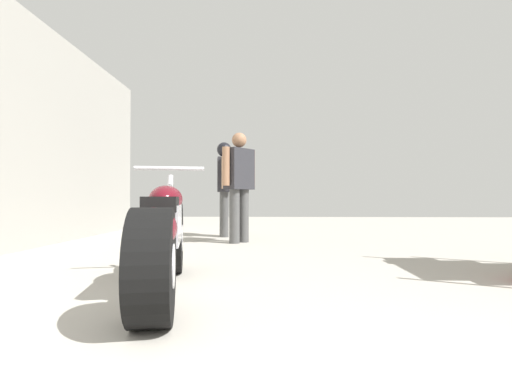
# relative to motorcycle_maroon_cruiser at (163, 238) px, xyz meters

# --- Properties ---
(ground_plane) EXTENTS (18.42, 18.42, 0.00)m
(ground_plane) POSITION_rel_motorcycle_maroon_cruiser_xyz_m (0.77, 1.39, -0.39)
(ground_plane) COLOR #A8A399
(motorcycle_maroon_cruiser) EXTENTS (0.72, 2.01, 0.94)m
(motorcycle_maroon_cruiser) POSITION_rel_motorcycle_maroon_cruiser_xyz_m (0.00, 0.00, 0.00)
(motorcycle_maroon_cruiser) COLOR black
(motorcycle_maroon_cruiser) RESTS_ON ground_plane
(mechanic_in_blue) EXTENTS (0.50, 0.57, 1.64)m
(mechanic_in_blue) POSITION_rel_motorcycle_maroon_cruiser_xyz_m (0.29, 2.98, 0.54)
(mechanic_in_blue) COLOR #4C4C4C
(mechanic_in_blue) RESTS_ON ground_plane
(mechanic_with_helmet) EXTENTS (0.29, 0.64, 1.63)m
(mechanic_with_helmet) POSITION_rel_motorcycle_maroon_cruiser_xyz_m (-0.04, 3.87, 0.59)
(mechanic_with_helmet) COLOR #4C4C4C
(mechanic_with_helmet) RESTS_ON ground_plane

